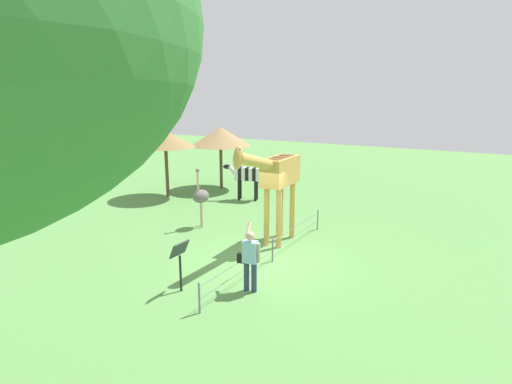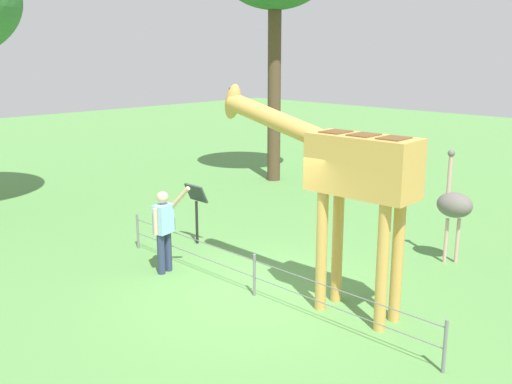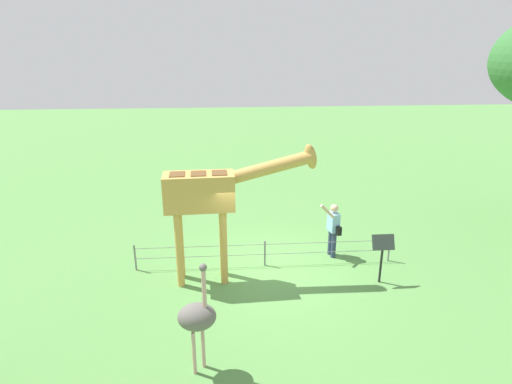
# 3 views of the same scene
# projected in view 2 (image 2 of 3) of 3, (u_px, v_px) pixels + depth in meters

# --- Properties ---
(ground_plane) EXTENTS (60.00, 60.00, 0.00)m
(ground_plane) POSITION_uv_depth(u_px,v_px,m) (262.00, 293.00, 10.20)
(ground_plane) COLOR #568E47
(giraffe) EXTENTS (3.80, 0.78, 3.56)m
(giraffe) POSITION_uv_depth(u_px,v_px,m) (345.00, 171.00, 9.03)
(giraffe) COLOR gold
(giraffe) RESTS_ON ground_plane
(visitor) EXTENTS (0.65, 0.57, 1.70)m
(visitor) POSITION_uv_depth(u_px,v_px,m) (164.00, 226.00, 10.94)
(visitor) COLOR navy
(visitor) RESTS_ON ground_plane
(ostrich) EXTENTS (0.70, 0.56, 2.25)m
(ostrich) POSITION_uv_depth(u_px,v_px,m) (454.00, 205.00, 11.38)
(ostrich) COLOR #CC9E93
(ostrich) RESTS_ON ground_plane
(info_sign) EXTENTS (0.56, 0.21, 1.32)m
(info_sign) POSITION_uv_depth(u_px,v_px,m) (196.00, 201.00, 12.57)
(info_sign) COLOR black
(info_sign) RESTS_ON ground_plane
(wire_fence) EXTENTS (7.05, 0.05, 0.75)m
(wire_fence) POSITION_uv_depth(u_px,v_px,m) (254.00, 273.00, 9.98)
(wire_fence) COLOR slate
(wire_fence) RESTS_ON ground_plane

